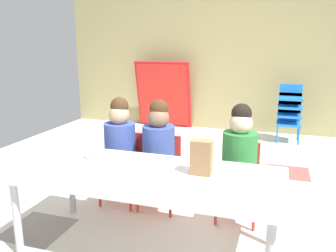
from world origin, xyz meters
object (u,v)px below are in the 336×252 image
seated_child_near_camera (120,141)px  seated_child_middle_seat (159,145)px  folded_activity_table (163,95)px  donut_powdered_on_plate (92,154)px  paper_bag_brown (201,157)px  craft_table (147,179)px  seated_child_far_right (240,152)px  paper_plate_near_edge (93,157)px  kid_chair_blue_stack (290,109)px

seated_child_near_camera → seated_child_middle_seat: 0.34m
folded_activity_table → donut_powdered_on_plate: (0.54, -3.20, 0.04)m
paper_bag_brown → craft_table: bearing=-166.7°
craft_table → seated_child_middle_seat: (-0.13, 0.60, 0.05)m
seated_child_far_right → paper_plate_near_edge: (-0.99, -0.45, 0.00)m
seated_child_far_right → kid_chair_blue_stack: 2.52m
folded_activity_table → paper_plate_near_edge: 3.24m
craft_table → seated_child_middle_seat: 0.61m
seated_child_near_camera → donut_powdered_on_plate: size_ratio=7.44×
kid_chair_blue_stack → folded_activity_table: folded_activity_table is taller
kid_chair_blue_stack → donut_powdered_on_plate: bearing=-115.6°
kid_chair_blue_stack → paper_bag_brown: 3.07m
craft_table → kid_chair_blue_stack: 3.22m
seated_child_far_right → kid_chair_blue_stack: bearing=80.6°
seated_child_middle_seat → paper_plate_near_edge: 0.57m
seated_child_far_right → kid_chair_blue_stack: seated_child_far_right is taller
seated_child_middle_seat → seated_child_far_right: size_ratio=1.00×
paper_bag_brown → donut_powdered_on_plate: (-0.81, 0.07, -0.08)m
seated_child_middle_seat → paper_bag_brown: bearing=-48.4°
craft_table → seated_child_near_camera: size_ratio=1.87×
seated_child_near_camera → seated_child_far_right: (0.98, 0.00, 0.00)m
seated_child_far_right → donut_powdered_on_plate: size_ratio=7.44×
folded_activity_table → donut_powdered_on_plate: 3.24m
craft_table → paper_plate_near_edge: (-0.48, 0.15, 0.05)m
seated_child_middle_seat → donut_powdered_on_plate: 0.57m
craft_table → paper_plate_near_edge: 0.50m
donut_powdered_on_plate → craft_table: bearing=-17.5°
seated_child_near_camera → kid_chair_blue_stack: bearing=60.6°
craft_table → kid_chair_blue_stack: kid_chair_blue_stack is taller
seated_child_middle_seat → paper_bag_brown: size_ratio=4.17×
craft_table → paper_bag_brown: paper_bag_brown is taller
paper_plate_near_edge → donut_powdered_on_plate: bearing=0.0°
craft_table → seated_child_far_right: bearing=49.3°
seated_child_near_camera → paper_plate_near_edge: seated_child_near_camera is taller
paper_plate_near_edge → folded_activity_table: bearing=99.7°
folded_activity_table → paper_bag_brown: size_ratio=4.94×
paper_plate_near_edge → seated_child_near_camera: bearing=89.4°
seated_child_near_camera → donut_powdered_on_plate: (-0.01, -0.45, 0.02)m
seated_child_far_right → folded_activity_table: 3.15m
paper_plate_near_edge → paper_bag_brown: bearing=-5.0°
folded_activity_table → donut_powdered_on_plate: bearing=-80.3°
kid_chair_blue_stack → paper_bag_brown: (-0.59, -3.00, 0.21)m
seated_child_middle_seat → kid_chair_blue_stack: seated_child_middle_seat is taller
craft_table → seated_child_middle_seat: seated_child_middle_seat is taller
craft_table → donut_powdered_on_plate: bearing=162.5°
seated_child_far_right → donut_powdered_on_plate: (-0.99, -0.45, 0.02)m
seated_child_near_camera → paper_bag_brown: (0.80, -0.52, 0.11)m
seated_child_near_camera → seated_child_middle_seat: (0.34, 0.00, 0.00)m
seated_child_far_right → donut_powdered_on_plate: seated_child_far_right is taller
seated_child_middle_seat → folded_activity_table: (-0.89, 2.75, -0.02)m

